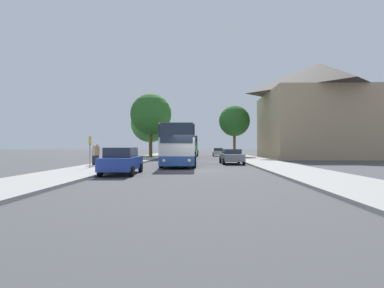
# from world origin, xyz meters

# --- Properties ---
(ground_plane) EXTENTS (300.00, 300.00, 0.00)m
(ground_plane) POSITION_xyz_m (0.00, 0.00, 0.00)
(ground_plane) COLOR #424244
(ground_plane) RESTS_ON ground
(sidewalk_left) EXTENTS (4.00, 120.00, 0.15)m
(sidewalk_left) POSITION_xyz_m (-7.00, 0.00, 0.07)
(sidewalk_left) COLOR gray
(sidewalk_left) RESTS_ON ground_plane
(sidewalk_right) EXTENTS (4.00, 120.00, 0.15)m
(sidewalk_right) POSITION_xyz_m (7.00, 0.00, 0.07)
(sidewalk_right) COLOR gray
(sidewalk_right) RESTS_ON ground_plane
(building_right_background) EXTENTS (15.11, 14.46, 13.62)m
(building_right_background) POSITION_xyz_m (17.72, 21.77, 6.81)
(building_right_background) COLOR tan
(building_right_background) RESTS_ON ground_plane
(bus_front) EXTENTS (3.12, 10.68, 3.39)m
(bus_front) POSITION_xyz_m (-1.21, 5.08, 1.81)
(bus_front) COLOR #2D519E
(bus_front) RESTS_ON ground_plane
(bus_middle) EXTENTS (2.79, 10.94, 3.29)m
(bus_middle) POSITION_xyz_m (-1.35, 18.87, 1.76)
(bus_middle) COLOR #238942
(bus_middle) RESTS_ON ground_plane
(bus_rear) EXTENTS (2.85, 10.99, 3.43)m
(bus_rear) POSITION_xyz_m (-1.10, 32.42, 1.83)
(bus_rear) COLOR silver
(bus_rear) RESTS_ON ground_plane
(parked_car_left_curb) EXTENTS (2.06, 4.59, 1.61)m
(parked_car_left_curb) POSITION_xyz_m (-4.07, -3.43, 0.83)
(parked_car_left_curb) COLOR #233D9E
(parked_car_left_curb) RESTS_ON ground_plane
(parked_car_right_near) EXTENTS (2.16, 4.48, 1.41)m
(parked_car_right_near) POSITION_xyz_m (3.65, 7.43, 0.75)
(parked_car_right_near) COLOR slate
(parked_car_right_near) RESTS_ON ground_plane
(parked_car_right_far) EXTENTS (2.01, 4.39, 1.40)m
(parked_car_right_far) POSITION_xyz_m (3.76, 30.29, 0.73)
(parked_car_right_far) COLOR #B7B7BC
(parked_car_right_far) RESTS_ON ground_plane
(bus_stop_sign) EXTENTS (0.08, 0.45, 2.26)m
(bus_stop_sign) POSITION_xyz_m (-7.23, -0.17, 1.56)
(bus_stop_sign) COLOR gray
(bus_stop_sign) RESTS_ON sidewalk_left
(pedestrian_waiting_near) EXTENTS (0.36, 0.36, 1.75)m
(pedestrian_waiting_near) POSITION_xyz_m (-7.46, 2.02, 1.04)
(pedestrian_waiting_near) COLOR #23232D
(pedestrian_waiting_near) RESTS_ON sidewalk_left
(pedestrian_waiting_far) EXTENTS (0.36, 0.36, 1.65)m
(pedestrian_waiting_far) POSITION_xyz_m (-8.01, 2.85, 0.98)
(pedestrian_waiting_far) COLOR #23232D
(pedestrian_waiting_far) RESTS_ON sidewalk_left
(tree_left_near) EXTENTS (6.37, 6.37, 8.57)m
(tree_left_near) POSITION_xyz_m (-7.73, 28.51, 5.53)
(tree_left_near) COLOR brown
(tree_left_near) RESTS_ON sidewalk_left
(tree_left_far) EXTENTS (5.87, 5.87, 9.09)m
(tree_left_far) POSITION_xyz_m (-6.42, 21.43, 6.30)
(tree_left_far) COLOR #513D23
(tree_left_far) RESTS_ON sidewalk_left
(tree_right_near) EXTENTS (4.76, 4.76, 7.85)m
(tree_right_near) POSITION_xyz_m (5.94, 24.95, 5.60)
(tree_right_near) COLOR brown
(tree_right_near) RESTS_ON sidewalk_right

